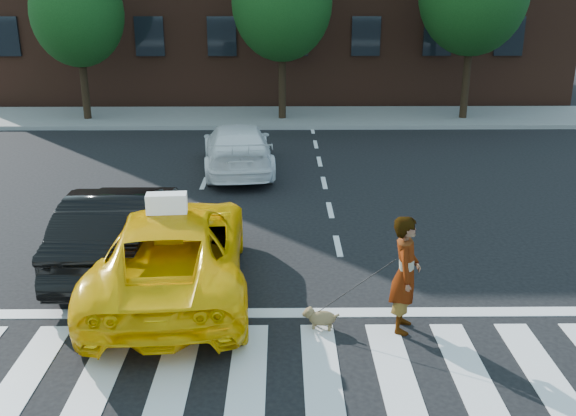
% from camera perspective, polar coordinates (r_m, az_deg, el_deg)
% --- Properties ---
extents(ground, '(120.00, 120.00, 0.00)m').
position_cam_1_polar(ground, '(9.05, -3.56, -14.16)').
color(ground, black).
rests_on(ground, ground).
extents(crosswalk, '(13.00, 2.40, 0.01)m').
position_cam_1_polar(crosswalk, '(9.05, -3.56, -14.13)').
color(crosswalk, silver).
rests_on(crosswalk, ground).
extents(stop_line, '(12.00, 0.30, 0.01)m').
position_cam_1_polar(stop_line, '(10.42, -3.13, -9.31)').
color(stop_line, silver).
rests_on(stop_line, ground).
extents(sidewalk_far, '(30.00, 4.00, 0.15)m').
position_cam_1_polar(sidewalk_far, '(25.53, -1.65, 8.06)').
color(sidewalk_far, slate).
rests_on(sidewalk_far, ground).
extents(tree_left, '(3.39, 3.38, 6.50)m').
position_cam_1_polar(tree_left, '(25.66, -18.26, 17.04)').
color(tree_left, black).
rests_on(tree_left, ground).
extents(taxi, '(2.87, 5.49, 1.48)m').
position_cam_1_polar(taxi, '(11.07, -10.28, -3.65)').
color(taxi, '#FFC005').
rests_on(taxi, ground).
extents(black_sedan, '(1.57, 4.48, 1.48)m').
position_cam_1_polar(black_sedan, '(12.33, -14.77, -1.58)').
color(black_sedan, black).
rests_on(black_sedan, ground).
extents(white_suv, '(2.34, 4.76, 1.33)m').
position_cam_1_polar(white_suv, '(18.14, -4.51, 5.35)').
color(white_suv, white).
rests_on(white_suv, ground).
extents(woman, '(0.59, 0.75, 1.82)m').
position_cam_1_polar(woman, '(9.73, 10.39, -5.81)').
color(woman, '#999999').
rests_on(woman, ground).
extents(dog, '(0.57, 0.32, 0.33)m').
position_cam_1_polar(dog, '(9.91, 2.82, -9.67)').
color(dog, olive).
rests_on(dog, ground).
extents(taxi_sign, '(0.67, 0.33, 0.32)m').
position_cam_1_polar(taxi_sign, '(10.57, -10.74, 0.43)').
color(taxi_sign, white).
rests_on(taxi_sign, taxi).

